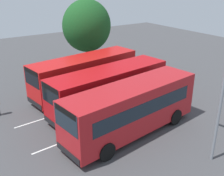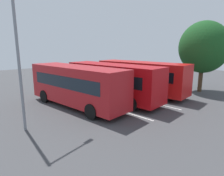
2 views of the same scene
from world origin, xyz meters
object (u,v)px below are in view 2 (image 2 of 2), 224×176
(street_lamp, at_px, (21,42))
(depot_tree, at_px, (203,47))
(bus_far_left, at_px, (141,77))
(bus_center_left, at_px, (112,81))
(bus_center_right, at_px, (76,85))
(pedestrian, at_px, (99,76))

(street_lamp, distance_m, depot_tree, 17.77)
(bus_far_left, bearing_deg, depot_tree, -128.92)
(bus_center_left, bearing_deg, bus_center_right, 74.48)
(bus_far_left, xyz_separation_m, bus_center_right, (0.62, 7.29, 0.00))
(bus_center_left, height_order, bus_center_right, same)
(depot_tree, bearing_deg, pedestrian, 28.06)
(pedestrian, height_order, depot_tree, depot_tree)
(depot_tree, bearing_deg, bus_center_right, 72.43)
(bus_center_right, distance_m, street_lamp, 5.92)
(bus_far_left, relative_size, pedestrian, 5.78)
(bus_center_right, distance_m, depot_tree, 14.08)
(bus_far_left, relative_size, street_lamp, 1.11)
(bus_far_left, distance_m, bus_center_right, 7.31)
(street_lamp, bearing_deg, bus_far_left, -7.23)
(bus_center_left, height_order, depot_tree, depot_tree)
(bus_center_left, xyz_separation_m, street_lamp, (-1.41, 7.94, 3.29))
(bus_center_left, relative_size, street_lamp, 1.10)
(depot_tree, bearing_deg, bus_center_left, 69.67)
(bus_center_left, xyz_separation_m, pedestrian, (7.17, -3.96, -0.83))
(bus_center_left, bearing_deg, street_lamp, 93.89)
(bus_far_left, bearing_deg, pedestrian, -8.46)
(bus_center_right, bearing_deg, street_lamp, 106.91)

